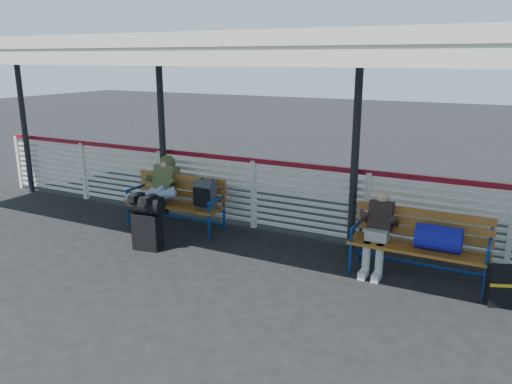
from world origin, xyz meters
The scene contains 9 objects.
ground centered at (0.00, 0.00, 0.00)m, with size 60.00×60.00×0.00m, color black.
fence centered at (0.00, 1.90, 0.66)m, with size 12.08×0.08×1.24m.
canopy centered at (0.00, 0.87, 3.04)m, with size 12.60×3.60×3.16m.
luggage_stack centered at (-0.99, 0.24, 0.47)m, with size 0.57×0.38×0.87m.
bench_left centered at (-0.98, 1.27, 0.60)m, with size 1.80×0.56×0.93m.
bench_right centered at (3.05, 1.06, 0.59)m, with size 1.80×0.56×0.92m.
traveler_man centered at (-1.33, 0.92, 0.72)m, with size 0.94×1.64×0.77m.
companion_person centered at (2.38, 1.05, 0.60)m, with size 0.32×0.66×1.15m.
suitcase_side centered at (3.98, 0.75, 0.25)m, with size 0.40×0.33×0.49m.
Camera 1 is at (3.87, -5.47, 2.89)m, focal length 35.00 mm.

